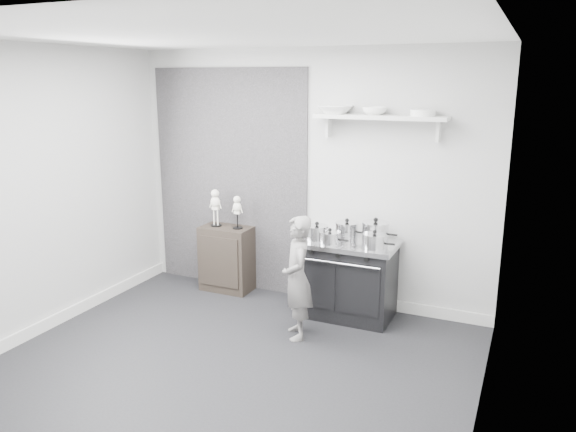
{
  "coord_description": "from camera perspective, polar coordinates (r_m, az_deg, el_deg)",
  "views": [
    {
      "loc": [
        2.22,
        -3.7,
        2.39
      ],
      "look_at": [
        0.15,
        0.95,
        1.13
      ],
      "focal_mm": 35.0,
      "sensor_mm": 36.0,
      "label": 1
    }
  ],
  "objects": [
    {
      "name": "room_shell",
      "position": [
        4.55,
        -6.85,
        4.28
      ],
      "size": [
        4.02,
        3.62,
        2.71
      ],
      "color": "#AFAEAC",
      "rests_on": "ground"
    },
    {
      "name": "pot_front_right",
      "position": [
        5.42,
        8.77,
        -2.56
      ],
      "size": [
        0.31,
        0.23,
        0.19
      ],
      "color": "silver",
      "rests_on": "stove"
    },
    {
      "name": "pot_front_center",
      "position": [
        5.53,
        4.28,
        -2.22
      ],
      "size": [
        0.3,
        0.21,
        0.16
      ],
      "color": "silver",
      "rests_on": "stove"
    },
    {
      "name": "skeleton_full",
      "position": [
        6.39,
        -7.38,
        1.12
      ],
      "size": [
        0.14,
        0.09,
        0.49
      ],
      "primitive_type": null,
      "color": "silver",
      "rests_on": "side_cabinet"
    },
    {
      "name": "side_cabinet",
      "position": [
        6.49,
        -6.23,
        -4.32
      ],
      "size": [
        0.58,
        0.34,
        0.75
      ],
      "primitive_type": "cube",
      "color": "black",
      "rests_on": "ground"
    },
    {
      "name": "bowl_large",
      "position": [
        5.7,
        4.84,
        10.72
      ],
      "size": [
        0.34,
        0.34,
        0.08
      ],
      "primitive_type": "imported",
      "color": "white",
      "rests_on": "wall_shelf"
    },
    {
      "name": "skeleton_torso",
      "position": [
        6.26,
        -5.18,
        0.63
      ],
      "size": [
        0.12,
        0.08,
        0.43
      ],
      "primitive_type": null,
      "color": "silver",
      "rests_on": "side_cabinet"
    },
    {
      "name": "wall_shelf",
      "position": [
        5.58,
        9.33,
        9.77
      ],
      "size": [
        1.3,
        0.26,
        0.24
      ],
      "color": "silver",
      "rests_on": "room_shell"
    },
    {
      "name": "pot_back_left",
      "position": [
        5.74,
        6.0,
        -1.44
      ],
      "size": [
        0.32,
        0.24,
        0.21
      ],
      "color": "silver",
      "rests_on": "stove"
    },
    {
      "name": "child",
      "position": [
        5.23,
        0.95,
        -6.29
      ],
      "size": [
        0.46,
        0.51,
        1.17
      ],
      "primitive_type": "imported",
      "rotation": [
        0.0,
        0.0,
        -1.03
      ],
      "color": "slate",
      "rests_on": "ground"
    },
    {
      "name": "ground",
      "position": [
        4.93,
        -6.28,
        -15.19
      ],
      "size": [
        4.0,
        4.0,
        0.0
      ],
      "primitive_type": "plane",
      "color": "black",
      "rests_on": "ground"
    },
    {
      "name": "plate_stack",
      "position": [
        5.48,
        13.54,
        10.15
      ],
      "size": [
        0.24,
        0.24,
        0.06
      ],
      "primitive_type": "cylinder",
      "color": "white",
      "rests_on": "wall_shelf"
    },
    {
      "name": "stove",
      "position": [
        5.79,
        5.97,
        -6.31
      ],
      "size": [
        0.99,
        0.62,
        0.8
      ],
      "color": "black",
      "rests_on": "ground"
    },
    {
      "name": "pot_front_left",
      "position": [
        5.63,
        2.96,
        -1.75
      ],
      "size": [
        0.32,
        0.23,
        0.2
      ],
      "color": "silver",
      "rests_on": "stove"
    },
    {
      "name": "pot_back_right",
      "position": [
        5.64,
        8.87,
        -1.62
      ],
      "size": [
        0.36,
        0.27,
        0.25
      ],
      "color": "silver",
      "rests_on": "stove"
    },
    {
      "name": "bowl_small",
      "position": [
        5.58,
        8.79,
        10.51
      ],
      "size": [
        0.24,
        0.24,
        0.07
      ],
      "primitive_type": "imported",
      "color": "white",
      "rests_on": "wall_shelf"
    }
  ]
}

